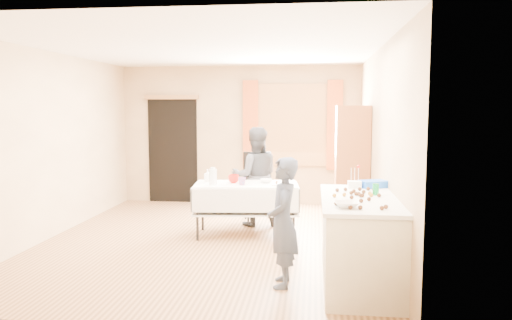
# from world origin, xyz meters

# --- Properties ---
(floor) EXTENTS (4.50, 5.50, 0.02)m
(floor) POSITION_xyz_m (0.00, 0.00, -0.01)
(floor) COLOR #9E7047
(floor) RESTS_ON ground
(ceiling) EXTENTS (4.50, 5.50, 0.02)m
(ceiling) POSITION_xyz_m (0.00, 0.00, 2.61)
(ceiling) COLOR white
(ceiling) RESTS_ON floor
(wall_back) EXTENTS (4.50, 0.02, 2.60)m
(wall_back) POSITION_xyz_m (0.00, 2.76, 1.30)
(wall_back) COLOR tan
(wall_back) RESTS_ON floor
(wall_front) EXTENTS (4.50, 0.02, 2.60)m
(wall_front) POSITION_xyz_m (0.00, -2.76, 1.30)
(wall_front) COLOR tan
(wall_front) RESTS_ON floor
(wall_left) EXTENTS (0.02, 5.50, 2.60)m
(wall_left) POSITION_xyz_m (-2.26, 0.00, 1.30)
(wall_left) COLOR tan
(wall_left) RESTS_ON floor
(wall_right) EXTENTS (0.02, 5.50, 2.60)m
(wall_right) POSITION_xyz_m (2.26, 0.00, 1.30)
(wall_right) COLOR tan
(wall_right) RESTS_ON floor
(window_frame) EXTENTS (1.32, 0.06, 1.52)m
(window_frame) POSITION_xyz_m (1.00, 2.72, 1.50)
(window_frame) COLOR olive
(window_frame) RESTS_ON wall_back
(window_pane) EXTENTS (1.20, 0.02, 1.40)m
(window_pane) POSITION_xyz_m (1.00, 2.71, 1.50)
(window_pane) COLOR white
(window_pane) RESTS_ON wall_back
(curtain_left) EXTENTS (0.28, 0.06, 1.65)m
(curtain_left) POSITION_xyz_m (0.22, 2.67, 1.50)
(curtain_left) COLOR #B14F22
(curtain_left) RESTS_ON wall_back
(curtain_right) EXTENTS (0.28, 0.06, 1.65)m
(curtain_right) POSITION_xyz_m (1.78, 2.67, 1.50)
(curtain_right) COLOR #B14F22
(curtain_right) RESTS_ON wall_back
(doorway) EXTENTS (0.95, 0.04, 2.00)m
(doorway) POSITION_xyz_m (-1.30, 2.73, 1.00)
(doorway) COLOR black
(doorway) RESTS_ON floor
(door_lintel) EXTENTS (1.05, 0.06, 0.08)m
(door_lintel) POSITION_xyz_m (-1.30, 2.70, 2.02)
(door_lintel) COLOR olive
(door_lintel) RESTS_ON wall_back
(cabinet) EXTENTS (0.50, 0.60, 1.85)m
(cabinet) POSITION_xyz_m (1.99, 1.13, 0.93)
(cabinet) COLOR brown
(cabinet) RESTS_ON floor
(counter) EXTENTS (0.80, 1.68, 0.91)m
(counter) POSITION_xyz_m (1.89, -1.50, 0.45)
(counter) COLOR beige
(counter) RESTS_ON floor
(party_table) EXTENTS (1.55, 0.91, 0.75)m
(party_table) POSITION_xyz_m (0.46, 0.34, 0.45)
(party_table) COLOR black
(party_table) RESTS_ON floor
(chair) EXTENTS (0.55, 0.55, 1.11)m
(chair) POSITION_xyz_m (0.53, 1.26, 0.33)
(chair) COLOR black
(chair) RESTS_ON floor
(girl) EXTENTS (0.52, 0.37, 1.33)m
(girl) POSITION_xyz_m (1.10, -1.63, 0.66)
(girl) COLOR #2C344A
(girl) RESTS_ON floor
(woman) EXTENTS (0.98, 0.89, 1.53)m
(woman) POSITION_xyz_m (0.52, 0.97, 0.76)
(woman) COLOR black
(woman) RESTS_ON floor
(soda_can) EXTENTS (0.07, 0.07, 0.12)m
(soda_can) POSITION_xyz_m (2.06, -1.34, 0.97)
(soda_can) COLOR #129B43
(soda_can) RESTS_ON counter
(mixing_bowl) EXTENTS (0.29, 0.29, 0.05)m
(mixing_bowl) POSITION_xyz_m (1.71, -2.04, 0.94)
(mixing_bowl) COLOR white
(mixing_bowl) RESTS_ON counter
(foam_block) EXTENTS (0.15, 0.10, 0.08)m
(foam_block) POSITION_xyz_m (1.87, -0.90, 0.95)
(foam_block) COLOR white
(foam_block) RESTS_ON counter
(blue_basket) EXTENTS (0.36, 0.31, 0.08)m
(blue_basket) POSITION_xyz_m (2.09, -0.83, 0.95)
(blue_basket) COLOR blue
(blue_basket) RESTS_ON counter
(pitcher) EXTENTS (0.14, 0.14, 0.22)m
(pitcher) POSITION_xyz_m (0.01, 0.17, 0.86)
(pitcher) COLOR silver
(pitcher) RESTS_ON party_table
(cup_red) EXTENTS (0.17, 0.17, 0.12)m
(cup_red) POSITION_xyz_m (0.27, 0.36, 0.81)
(cup_red) COLOR red
(cup_red) RESTS_ON party_table
(cup_rainbow) EXTENTS (0.12, 0.12, 0.10)m
(cup_rainbow) POSITION_xyz_m (0.42, 0.19, 0.80)
(cup_rainbow) COLOR red
(cup_rainbow) RESTS_ON party_table
(small_bowl) EXTENTS (0.24, 0.24, 0.05)m
(small_bowl) POSITION_xyz_m (0.73, 0.45, 0.78)
(small_bowl) COLOR white
(small_bowl) RESTS_ON party_table
(pastry_tray) EXTENTS (0.30, 0.23, 0.02)m
(pastry_tray) POSITION_xyz_m (0.98, 0.25, 0.76)
(pastry_tray) COLOR white
(pastry_tray) RESTS_ON party_table
(bottle) EXTENTS (0.09, 0.09, 0.18)m
(bottle) POSITION_xyz_m (-0.12, 0.44, 0.84)
(bottle) COLOR white
(bottle) RESTS_ON party_table
(cake_balls) EXTENTS (0.49, 1.11, 0.04)m
(cake_balls) POSITION_xyz_m (1.86, -1.53, 0.93)
(cake_balls) COLOR #3F2314
(cake_balls) RESTS_ON counter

